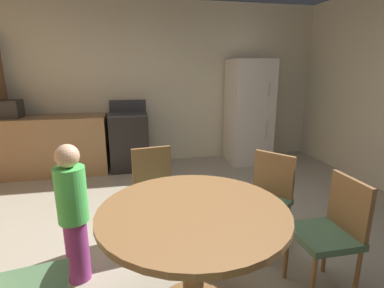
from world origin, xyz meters
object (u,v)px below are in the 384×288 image
microwave (4,109)px  chair_east (332,228)px  chair_northeast (267,195)px  person_child (73,211)px  refrigerator (249,112)px  chair_north (155,187)px  chair_west (12,288)px  dining_table (193,231)px  oven_range (129,141)px

microwave → chair_east: size_ratio=0.51×
chair_northeast → person_child: (-1.61, -0.12, 0.08)m
refrigerator → chair_north: refrigerator is taller
microwave → chair_west: bearing=-70.5°
refrigerator → dining_table: (-1.63, -3.07, -0.28)m
chair_northeast → chair_west: bearing=-13.7°
oven_range → person_child: size_ratio=1.01×
refrigerator → dining_table: size_ratio=1.48×
oven_range → refrigerator: size_ratio=0.62×
refrigerator → chair_east: refrigerator is taller
microwave → chair_west: size_ratio=0.51×
chair_west → microwave: bearing=99.7°
refrigerator → dining_table: bearing=-118.0°
person_child → chair_west: bearing=-74.6°
microwave → chair_north: bearing=-46.6°
oven_range → microwave: size_ratio=2.50×
chair_north → person_child: person_child is taller
oven_range → microwave: bearing=-179.9°
oven_range → chair_northeast: 2.78m
chair_west → person_child: person_child is taller
dining_table → chair_east: bearing=0.1°
refrigerator → person_child: (-2.44, -2.58, -0.30)m
oven_range → chair_northeast: size_ratio=1.26×
chair_west → chair_east: (2.01, 0.17, 0.00)m
chair_east → chair_northeast: size_ratio=1.00×
refrigerator → microwave: (-3.80, 0.05, 0.15)m
oven_range → chair_east: (1.41, -3.12, 0.03)m
refrigerator → chair_northeast: size_ratio=2.02×
chair_east → refrigerator: bearing=-101.4°
refrigerator → microwave: size_ratio=4.00×
chair_west → chair_northeast: bearing=13.7°
microwave → dining_table: microwave is taller
dining_table → person_child: size_ratio=1.09×
microwave → chair_east: (3.18, -3.12, -0.53)m
chair_east → person_child: 1.89m
dining_table → chair_east: 1.02m
dining_table → chair_east: chair_east is taller
oven_range → chair_west: 3.35m
microwave → dining_table: (2.17, -3.12, -0.43)m
dining_table → chair_north: bearing=99.1°
refrigerator → chair_northeast: refrigerator is taller
chair_northeast → person_child: size_ratio=0.80×
chair_north → chair_west: (-0.84, -1.17, 0.00)m
microwave → dining_table: bearing=-55.2°
microwave → oven_range: bearing=0.1°
microwave → chair_north: 2.97m
person_child → chair_northeast: bearing=35.8°
chair_northeast → chair_east: bearing=71.4°
chair_east → chair_northeast: same height
microwave → chair_west: 3.53m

